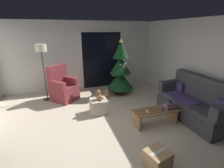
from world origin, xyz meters
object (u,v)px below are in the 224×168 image
couch (194,104)px  cell_phone (170,102)px  teddy_bear_chestnut (99,95)px  cardboard_box_taped_mid_floor (157,159)px  christmas_tree (120,70)px  teddy_bear_honey_by_tree (107,94)px  ottoman (99,106)px  floor_lamp (42,54)px  coffee_table (155,114)px  book_stack (169,105)px  remote_graphite (163,109)px  remote_white (147,111)px  armchair (63,88)px

couch → cell_phone: 0.72m
teddy_bear_chestnut → cardboard_box_taped_mid_floor: size_ratio=0.64×
christmas_tree → cell_phone: bearing=-77.6°
christmas_tree → teddy_bear_honey_by_tree: (-0.57, -0.24, -0.73)m
ottoman → teddy_bear_honey_by_tree: (0.50, 0.91, -0.08)m
floor_lamp → christmas_tree: bearing=-5.4°
coffee_table → cardboard_box_taped_mid_floor: (-0.68, -1.15, -0.10)m
book_stack → teddy_bear_chestnut: teddy_bear_chestnut is taller
couch → remote_graphite: (-0.93, 0.02, -0.02)m
book_stack → cell_phone: bearing=8.3°
couch → ottoman: (-2.25, 1.03, -0.20)m
remote_graphite → christmas_tree: bearing=-53.7°
book_stack → floor_lamp: bearing=140.7°
remote_white → cardboard_box_taped_mid_floor: size_ratio=0.35×
teddy_bear_chestnut → armchair: bearing=125.7°
remote_graphite → teddy_bear_chestnut: 1.66m
couch → coffee_table: bearing=176.9°
coffee_table → cardboard_box_taped_mid_floor: coffee_table is taller
remote_graphite → ottoman: ottoman is taller
couch → book_stack: bearing=177.2°
coffee_table → remote_graphite: bearing=-15.4°
coffee_table → book_stack: (0.36, -0.02, 0.20)m
cell_phone → christmas_tree: (-0.47, 2.14, 0.32)m
cell_phone → cardboard_box_taped_mid_floor: cell_phone is taller
coffee_table → teddy_bear_honey_by_tree: coffee_table is taller
remote_white → teddy_bear_honey_by_tree: size_ratio=0.55×
christmas_tree → cardboard_box_taped_mid_floor: 3.40m
ottoman → teddy_bear_chestnut: size_ratio=1.54×
book_stack → floor_lamp: floor_lamp is taller
teddy_bear_chestnut → couch: bearing=-24.5°
remote_graphite → armchair: size_ratio=0.14×
remote_graphite → book_stack: 0.21m
floor_lamp → teddy_bear_honey_by_tree: floor_lamp is taller
remote_graphite → christmas_tree: christmas_tree is taller
coffee_table → remote_graphite: size_ratio=7.05×
remote_white → teddy_bear_chestnut: size_ratio=0.55×
couch → ottoman: 2.48m
remote_graphite → cell_phone: 0.27m
book_stack → ottoman: size_ratio=0.58×
christmas_tree → teddy_bear_honey_by_tree: christmas_tree is taller
cell_phone → cardboard_box_taped_mid_floor: size_ratio=0.32×
remote_white → armchair: armchair is taller
couch → book_stack: 0.73m
cardboard_box_taped_mid_floor → couch: bearing=31.7°
couch → floor_lamp: 4.51m
coffee_table → ottoman: size_ratio=2.50×
christmas_tree → floor_lamp: christmas_tree is taller
coffee_table → teddy_bear_honey_by_tree: 2.00m
teddy_bear_honey_by_tree → cardboard_box_taped_mid_floor: size_ratio=0.64×
floor_lamp → ottoman: floor_lamp is taller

